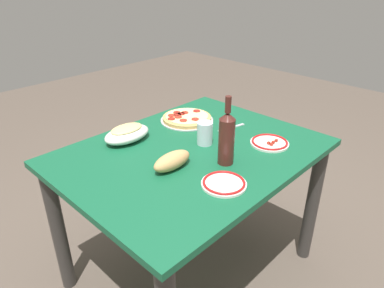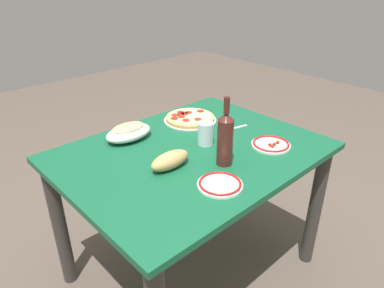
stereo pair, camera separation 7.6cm
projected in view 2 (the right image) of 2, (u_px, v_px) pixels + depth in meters
The scene contains 10 objects.
ground_plane at pixel (192, 268), 1.99m from camera, with size 8.00×8.00×0.00m, color brown.
dining_table at pixel (192, 173), 1.70m from camera, with size 1.19×0.92×0.76m.
pepperoni_pizza at pixel (190, 118), 1.95m from camera, with size 0.29×0.29×0.03m.
baked_pasta_dish at pixel (129, 132), 1.73m from camera, with size 0.24×0.15×0.08m.
wine_bottle at pixel (225, 138), 1.47m from camera, with size 0.07×0.07×0.31m.
water_glass at pixel (205, 133), 1.67m from camera, with size 0.08×0.08×0.11m, color silver.
side_plate_near at pixel (220, 184), 1.37m from camera, with size 0.18×0.18×0.02m.
side_plate_far at pixel (271, 144), 1.67m from camera, with size 0.19×0.19×0.02m.
bread_loaf at pixel (170, 160), 1.48m from camera, with size 0.19×0.08×0.07m, color tan.
fork_right at pixel (234, 128), 1.85m from camera, with size 0.17×0.02×0.01m, color #B7B7BC.
Camera 2 is at (0.99, 1.06, 1.53)m, focal length 32.83 mm.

